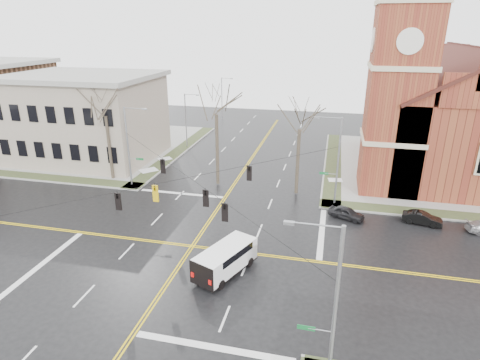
% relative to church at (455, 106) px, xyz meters
% --- Properties ---
extents(ground, '(120.00, 120.00, 0.00)m').
position_rel_church_xyz_m(ground, '(-24.76, -24.78, -8.43)').
color(ground, black).
rests_on(ground, ground).
extents(sidewalks, '(80.00, 80.00, 0.17)m').
position_rel_church_xyz_m(sidewalks, '(-24.76, -24.78, -8.36)').
color(sidewalks, gray).
rests_on(sidewalks, ground).
extents(road_markings, '(100.00, 100.00, 0.01)m').
position_rel_church_xyz_m(road_markings, '(-24.76, -24.78, -8.43)').
color(road_markings, gold).
rests_on(road_markings, ground).
extents(church, '(24.28, 27.48, 27.50)m').
position_rel_church_xyz_m(church, '(0.00, 0.00, 0.00)').
color(church, maroon).
rests_on(church, ground).
extents(civic_building_a, '(18.00, 14.00, 11.00)m').
position_rel_church_xyz_m(civic_building_a, '(-46.76, -4.78, -2.93)').
color(civic_building_a, gray).
rests_on(civic_building_a, ground).
extents(signal_pole_ne, '(2.75, 0.22, 9.00)m').
position_rel_church_xyz_m(signal_pole_ne, '(-13.44, -13.28, -3.48)').
color(signal_pole_ne, gray).
rests_on(signal_pole_ne, ground).
extents(signal_pole_nw, '(2.75, 0.22, 9.00)m').
position_rel_church_xyz_m(signal_pole_nw, '(-36.09, -13.28, -3.48)').
color(signal_pole_nw, gray).
rests_on(signal_pole_nw, ground).
extents(signal_pole_se, '(2.75, 0.22, 9.00)m').
position_rel_church_xyz_m(signal_pole_se, '(-13.44, -36.28, -3.48)').
color(signal_pole_se, gray).
rests_on(signal_pole_se, ground).
extents(span_wires, '(23.02, 23.02, 0.03)m').
position_rel_church_xyz_m(span_wires, '(-24.76, -24.78, -2.23)').
color(span_wires, black).
rests_on(span_wires, ground).
extents(traffic_signals, '(8.21, 8.26, 1.30)m').
position_rel_church_xyz_m(traffic_signals, '(-24.76, -25.45, -2.98)').
color(traffic_signals, black).
rests_on(traffic_signals, ground).
extents(streetlight_north_a, '(2.30, 0.20, 8.00)m').
position_rel_church_xyz_m(streetlight_north_a, '(-35.42, 3.22, -3.97)').
color(streetlight_north_a, gray).
rests_on(streetlight_north_a, ground).
extents(streetlight_north_b, '(2.30, 0.20, 8.00)m').
position_rel_church_xyz_m(streetlight_north_b, '(-35.42, 23.22, -3.97)').
color(streetlight_north_b, gray).
rests_on(streetlight_north_b, ground).
extents(cargo_van, '(4.08, 5.86, 2.09)m').
position_rel_church_xyz_m(cargo_van, '(-20.94, -27.66, -7.20)').
color(cargo_van, white).
rests_on(cargo_van, ground).
extents(parked_car_a, '(3.67, 2.58, 1.16)m').
position_rel_church_xyz_m(parked_car_a, '(-12.12, -16.43, -7.85)').
color(parked_car_a, black).
rests_on(parked_car_a, ground).
extents(parked_car_b, '(3.71, 1.97, 1.16)m').
position_rel_church_xyz_m(parked_car_b, '(-5.25, -16.02, -7.85)').
color(parked_car_b, black).
rests_on(parked_car_b, ground).
extents(tree_nw_far, '(4.00, 4.00, 11.36)m').
position_rel_church_xyz_m(tree_nw_far, '(-39.44, -11.94, -0.21)').
color(tree_nw_far, '#332A20').
rests_on(tree_nw_far, ground).
extents(tree_nw_near, '(4.00, 4.00, 12.17)m').
position_rel_church_xyz_m(tree_nw_near, '(-26.59, -10.78, 0.37)').
color(tree_nw_near, '#332A20').
rests_on(tree_nw_near, ground).
extents(tree_ne, '(4.00, 4.00, 10.73)m').
position_rel_church_xyz_m(tree_ne, '(-17.42, -11.53, -0.66)').
color(tree_ne, '#332A20').
rests_on(tree_ne, ground).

